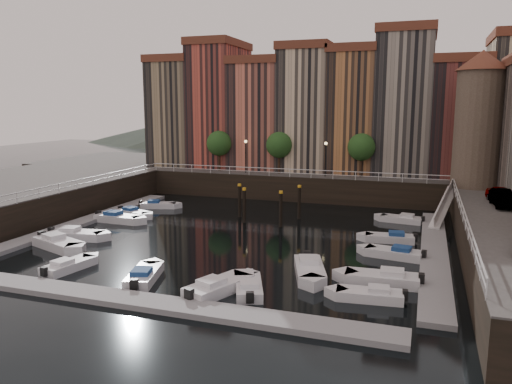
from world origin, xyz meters
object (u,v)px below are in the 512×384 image
at_px(boat_left_0, 58,243).
at_px(boat_left_1, 76,235).
at_px(corner_tower, 479,117).
at_px(car_a, 503,196).
at_px(gangway, 444,204).
at_px(car_b, 503,199).
at_px(mooring_pilings, 266,205).
at_px(boat_left_2, 118,218).

height_order(boat_left_0, boat_left_1, boat_left_0).
distance_m(corner_tower, car_a, 10.75).
bearing_deg(gangway, car_b, -53.63).
distance_m(gangway, boat_left_1, 34.34).
relative_size(mooring_pilings, boat_left_0, 1.20).
relative_size(gangway, car_a, 2.07).
relative_size(boat_left_1, car_a, 1.25).
bearing_deg(corner_tower, car_b, -82.24).
bearing_deg(mooring_pilings, corner_tower, 24.85).
height_order(mooring_pilings, boat_left_2, mooring_pilings).
xyz_separation_m(mooring_pilings, boat_left_2, (-13.76, -5.07, -1.26)).
bearing_deg(car_a, mooring_pilings, 164.09).
height_order(mooring_pilings, boat_left_0, mooring_pilings).
xyz_separation_m(mooring_pilings, car_b, (21.01, -1.28, 2.07)).
distance_m(boat_left_0, boat_left_2, 9.49).
height_order(gangway, car_a, car_a).
bearing_deg(boat_left_2, gangway, 19.37).
bearing_deg(car_a, gangway, 121.57).
bearing_deg(gangway, corner_tower, 57.20).
xyz_separation_m(gangway, boat_left_2, (-30.46, -9.64, -1.53)).
bearing_deg(car_a, car_b, -114.21).
height_order(mooring_pilings, car_a, car_a).
bearing_deg(car_b, mooring_pilings, 172.09).
bearing_deg(mooring_pilings, boat_left_1, -139.03).
height_order(boat_left_0, car_b, car_b).
distance_m(corner_tower, mooring_pilings, 23.23).
xyz_separation_m(boat_left_2, car_b, (34.77, 3.79, 3.33)).
height_order(gangway, car_b, car_b).
relative_size(mooring_pilings, boat_left_1, 1.27).
bearing_deg(car_b, gangway, 121.95).
distance_m(boat_left_0, car_a, 37.60).
bearing_deg(boat_left_0, boat_left_2, 114.55).
relative_size(boat_left_1, boat_left_2, 1.00).
height_order(corner_tower, gangway, corner_tower).
relative_size(corner_tower, mooring_pilings, 2.16).
distance_m(gangway, car_a, 6.23).
bearing_deg(boat_left_1, car_a, 10.99).
distance_m(boat_left_2, car_b, 35.14).
relative_size(corner_tower, gangway, 1.66).
xyz_separation_m(mooring_pilings, boat_left_0, (-13.00, -14.53, -1.24)).
relative_size(boat_left_1, car_b, 1.15).
bearing_deg(car_b, boat_left_0, -163.14).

